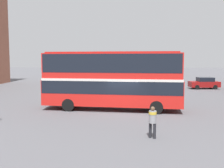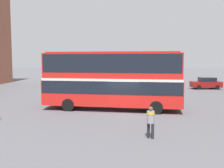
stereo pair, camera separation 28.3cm
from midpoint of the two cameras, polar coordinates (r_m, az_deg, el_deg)
The scene contains 4 objects.
ground_plane at distance 20.86m, azimuth 2.69°, elevation -6.18°, with size 240.00×240.00×0.00m, color #5B5B60.
double_decker_bus at distance 21.54m, azimuth 0.38°, elevation 1.54°, with size 11.54×3.76×4.79m.
pedestrian_foreground at distance 14.06m, azimuth 8.99°, elevation -7.53°, with size 0.58×0.58×1.70m.
parked_car_kerb_near at distance 39.75m, azimuth 20.00°, elevation 0.17°, with size 4.25×2.16×1.65m.
Camera 2 is at (0.37, -20.44, 4.14)m, focal length 42.00 mm.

